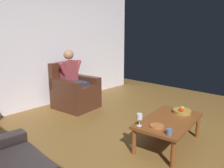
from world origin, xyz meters
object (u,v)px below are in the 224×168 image
at_px(coffee_table, 169,123).
at_px(fruit_bowl, 182,111).
at_px(decorative_dish, 157,126).
at_px(wine_glass_near, 139,117).
at_px(candle_jar, 169,132).
at_px(person_seated, 74,77).
at_px(armchair, 75,92).

height_order(coffee_table, fruit_bowl, fruit_bowl).
distance_m(fruit_bowl, decorative_dish, 0.70).
height_order(wine_glass_near, decorative_dish, wine_glass_near).
distance_m(coffee_table, candle_jar, 0.51).
xyz_separation_m(person_seated, fruit_bowl, (-0.21, 2.34, -0.24)).
height_order(armchair, wine_glass_near, armchair).
xyz_separation_m(fruit_bowl, candle_jar, (0.80, 0.22, 0.00)).
distance_m(armchair, candle_jar, 2.62).
height_order(person_seated, fruit_bowl, person_seated).
distance_m(person_seated, candle_jar, 2.64).
xyz_separation_m(decorative_dish, candle_jar, (0.10, 0.23, 0.02)).
bearing_deg(candle_jar, coffee_table, -151.42).
relative_size(person_seated, coffee_table, 1.06).
xyz_separation_m(coffee_table, candle_jar, (0.44, 0.24, 0.09)).
bearing_deg(coffee_table, candle_jar, 28.58).
bearing_deg(armchair, wine_glass_near, 67.91).
distance_m(person_seated, wine_glass_near, 2.24).
distance_m(coffee_table, wine_glass_near, 0.53).
relative_size(coffee_table, wine_glass_near, 6.90).
bearing_deg(wine_glass_near, decorative_dish, 123.73).
relative_size(fruit_bowl, candle_jar, 3.72).
distance_m(fruit_bowl, candle_jar, 0.83).
relative_size(coffee_table, fruit_bowl, 4.32).
relative_size(armchair, coffee_table, 0.83).
relative_size(armchair, wine_glass_near, 5.70).
xyz_separation_m(coffee_table, wine_glass_near, (0.47, -0.18, 0.17)).
relative_size(armchair, candle_jar, 13.29).
bearing_deg(candle_jar, wine_glass_near, -85.85).
relative_size(person_seated, fruit_bowl, 4.57).
xyz_separation_m(armchair, wine_glass_near, (0.62, 2.14, 0.18)).
xyz_separation_m(armchair, candle_jar, (0.59, 2.55, 0.09)).
height_order(person_seated, decorative_dish, person_seated).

